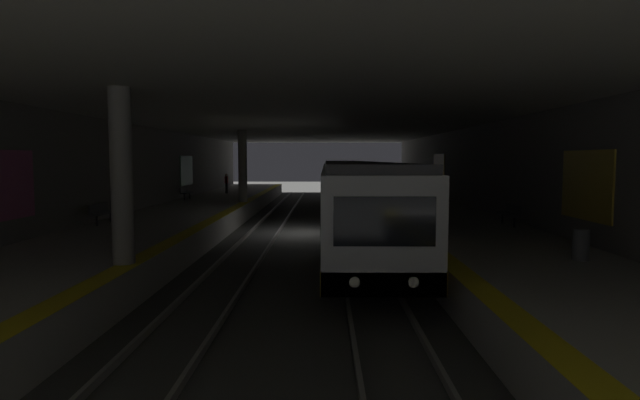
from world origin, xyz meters
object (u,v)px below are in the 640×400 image
(bench_right_near, at_px, (102,211))
(person_walking_mid, at_px, (415,190))
(backpack_on_floor, at_px, (437,197))
(bench_right_mid, at_px, (121,207))
(bench_left_near, at_px, (510,213))
(metro_train, at_px, (348,190))
(bench_left_mid, at_px, (418,186))
(pillar_near, at_px, (122,177))
(pillar_far, at_px, (243,166))
(person_waiting_near, at_px, (226,183))
(trash_bin, at_px, (581,244))
(bench_right_far, at_px, (186,192))

(bench_right_near, relative_size, person_walking_mid, 1.00)
(backpack_on_floor, bearing_deg, bench_right_mid, 123.18)
(bench_left_near, distance_m, bench_right_near, 17.07)
(metro_train, xyz_separation_m, bench_left_mid, (13.31, -6.33, -0.45))
(bench_right_mid, bearing_deg, bench_left_near, -97.96)
(pillar_near, height_order, bench_right_mid, pillar_near)
(pillar_far, distance_m, metro_train, 7.68)
(bench_right_mid, relative_size, person_waiting_near, 1.08)
(bench_right_mid, xyz_separation_m, trash_bin, (-9.68, -16.33, -0.10))
(pillar_far, bearing_deg, bench_left_mid, -53.56)
(pillar_far, distance_m, bench_right_far, 4.92)
(bench_right_far, relative_size, backpack_on_floor, 4.25)
(pillar_near, relative_size, person_walking_mid, 2.67)
(metro_train, distance_m, bench_right_mid, 11.93)
(bench_right_mid, distance_m, person_waiting_near, 17.33)
(bench_right_far, height_order, backpack_on_floor, bench_right_far)
(bench_left_near, xyz_separation_m, backpack_on_floor, (13.51, 0.06, -0.32))
(bench_right_mid, distance_m, backpack_on_floor, 20.32)
(bench_right_mid, bearing_deg, trash_bin, -120.64)
(person_waiting_near, bearing_deg, person_walking_mid, -130.81)
(pillar_far, xyz_separation_m, bench_right_far, (1.91, 4.18, -1.75))
(bench_right_far, distance_m, backpack_on_floor, 17.01)
(bench_right_mid, height_order, trash_bin, bench_right_mid)
(pillar_far, relative_size, bench_right_mid, 2.68)
(bench_left_mid, bearing_deg, bench_right_near, 140.30)
(bench_right_far, xyz_separation_m, person_waiting_near, (6.37, -1.53, 0.32))
(backpack_on_floor, bearing_deg, trash_bin, 178.15)
(pillar_near, bearing_deg, person_waiting_near, 5.51)
(bench_left_near, bearing_deg, metro_train, 39.91)
(backpack_on_floor, bearing_deg, bench_right_far, 90.78)
(bench_right_far, height_order, person_waiting_near, person_waiting_near)
(bench_left_mid, bearing_deg, pillar_far, 126.44)
(metro_train, xyz_separation_m, person_walking_mid, (0.79, -3.85, -0.04))
(bench_right_mid, xyz_separation_m, person_waiting_near, (17.26, -1.53, 0.32))
(bench_right_mid, height_order, bench_right_far, same)
(metro_train, relative_size, trash_bin, 41.08)
(metro_train, bearing_deg, trash_bin, -159.35)
(bench_right_far, bearing_deg, bench_right_mid, 180.00)
(bench_right_mid, distance_m, person_walking_mid, 15.77)
(metro_train, xyz_separation_m, person_waiting_near, (12.07, 9.21, -0.12))
(bench_right_near, xyz_separation_m, person_waiting_near, (19.33, -1.53, 0.32))
(bench_left_mid, height_order, bench_right_near, same)
(pillar_near, bearing_deg, bench_right_mid, 22.15)
(bench_left_near, bearing_deg, bench_right_far, 52.12)
(bench_left_mid, bearing_deg, person_waiting_near, 94.53)
(bench_left_near, height_order, bench_left_mid, same)
(pillar_far, xyz_separation_m, metro_train, (-3.79, -6.55, -1.30))
(bench_right_near, bearing_deg, person_waiting_near, -4.51)
(metro_train, bearing_deg, person_walking_mid, -78.36)
(metro_train, distance_m, backpack_on_floor, 8.67)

